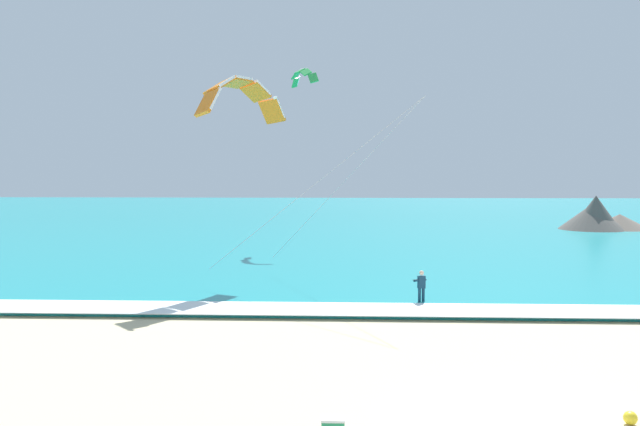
{
  "coord_description": "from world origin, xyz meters",
  "views": [
    {
      "loc": [
        -4.68,
        -15.89,
        6.42
      ],
      "look_at": [
        -6.0,
        15.75,
        4.34
      ],
      "focal_mm": 36.34,
      "sensor_mm": 36.0,
      "label": 1
    }
  ],
  "objects": [
    {
      "name": "surfboard",
      "position": [
        -1.13,
        14.65,
        0.03
      ],
      "size": [
        0.91,
        1.46,
        0.09
      ],
      "color": "#E04C38",
      "rests_on": "ground"
    },
    {
      "name": "kite_primary",
      "position": [
        -10.63,
        20.31,
        10.62
      ],
      "size": [
        11.71,
        8.3,
        10.43
      ],
      "color": "orange"
    },
    {
      "name": "kitesurfer",
      "position": [
        -1.14,
        14.67,
        0.94
      ],
      "size": [
        0.64,
        0.64,
        1.69
      ],
      "color": "#143347",
      "rests_on": "ground"
    },
    {
      "name": "headland_right",
      "position": [
        22.1,
        53.53,
        1.46
      ],
      "size": [
        10.24,
        7.74,
        3.8
      ],
      "color": "#56514C",
      "rests_on": "ground"
    },
    {
      "name": "surf_foam",
      "position": [
        0.0,
        12.75,
        0.22
      ],
      "size": [
        200.0,
        2.73,
        0.04
      ],
      "primitive_type": "cube",
      "color": "white",
      "rests_on": "sea"
    },
    {
      "name": "sea",
      "position": [
        0.0,
        71.75,
        0.1
      ],
      "size": [
        200.0,
        120.0,
        0.2
      ],
      "primitive_type": "cube",
      "color": "teal",
      "rests_on": "ground"
    },
    {
      "name": "kite_distant",
      "position": [
        -8.44,
        38.78,
        14.35
      ],
      "size": [
        2.5,
        3.59,
        1.47
      ],
      "color": "green"
    },
    {
      "name": "cooler_box",
      "position": [
        -5.0,
        -0.5,
        0.2
      ],
      "size": [
        0.58,
        0.38,
        0.4
      ],
      "color": "#238E5B",
      "rests_on": "ground"
    },
    {
      "name": "beach_ball",
      "position": [
        2.5,
        0.39,
        0.17
      ],
      "size": [
        0.35,
        0.35,
        0.35
      ],
      "primitive_type": "sphere",
      "color": "yellow",
      "rests_on": "ground"
    }
  ]
}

